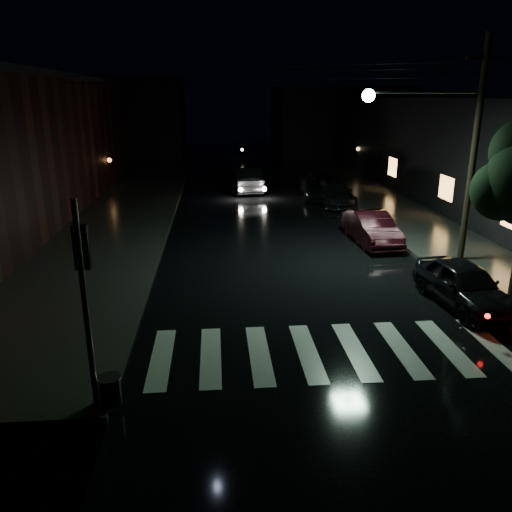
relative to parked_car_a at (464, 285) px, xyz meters
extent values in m
plane|color=black|center=(-7.60, -3.00, -0.68)|extent=(120.00, 120.00, 0.00)
cube|color=#282826|center=(-12.60, 11.00, -0.61)|extent=(6.00, 44.00, 0.15)
cube|color=#282826|center=(2.40, 11.00, -0.61)|extent=(4.00, 44.00, 0.15)
cube|color=black|center=(9.40, 15.00, 2.32)|extent=(10.00, 40.00, 6.00)
cube|color=black|center=(-17.60, 42.00, 3.32)|extent=(14.00, 10.00, 8.00)
cube|color=black|center=(6.40, 42.00, 2.82)|extent=(14.00, 10.00, 7.00)
cube|color=beige|center=(-4.60, -2.50, -0.67)|extent=(9.00, 3.00, 0.01)
cylinder|color=slate|center=(-9.90, -4.50, 1.57)|extent=(0.12, 0.12, 4.20)
cylinder|color=black|center=(-9.60, -4.50, -0.26)|extent=(0.44, 0.44, 0.55)
cylinder|color=slate|center=(-9.60, -4.50, 0.04)|extent=(0.48, 0.48, 0.04)
cube|color=black|center=(-9.90, -4.32, 2.72)|extent=(0.28, 0.16, 0.85)
sphere|color=#0CFF33|center=(-9.90, -4.23, 2.47)|extent=(0.20, 0.20, 0.20)
sphere|color=black|center=(1.00, 0.40, 2.77)|extent=(1.80, 1.80, 1.80)
cylinder|color=black|center=(1.90, 4.00, 3.47)|extent=(0.24, 0.24, 8.00)
cube|color=black|center=(1.90, 4.00, 6.62)|extent=(1.40, 0.10, 0.10)
cylinder|color=slate|center=(-0.10, 4.00, 5.52)|extent=(4.00, 0.08, 0.08)
sphere|color=#BFFFD8|center=(-2.10, 4.00, 5.42)|extent=(0.44, 0.44, 0.44)
imported|color=black|center=(0.00, 0.00, 0.00)|extent=(1.97, 4.13, 1.36)
imported|color=black|center=(-0.73, 6.83, 0.00)|extent=(1.65, 4.21, 1.37)
imported|color=black|center=(-0.43, 15.02, -0.01)|extent=(1.92, 4.62, 1.33)
imported|color=black|center=(-0.74, 16.91, 0.06)|extent=(2.88, 5.48, 1.47)
imported|color=black|center=(-5.34, 19.56, 0.12)|extent=(2.12, 4.99, 1.60)
camera|label=1|loc=(-7.39, -13.44, 5.40)|focal=35.00mm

